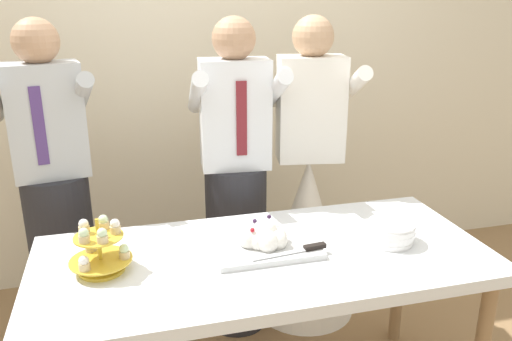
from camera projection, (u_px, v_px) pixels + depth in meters
The scene contains 8 objects.
rear_wall at pixel (200, 47), 3.16m from camera, with size 5.20×0.10×2.90m, color beige.
dessert_table at pixel (264, 270), 2.09m from camera, with size 1.80×0.80×0.78m.
cupcake_stand at pixel (100, 249), 1.91m from camera, with size 0.23×0.23×0.21m.
main_cake_tray at pixel (263, 239), 2.09m from camera, with size 0.44×0.31×0.12m.
plate_stack at pixel (391, 233), 2.15m from camera, with size 0.20×0.20×0.09m.
person_groom at pixel (236, 198), 2.71m from camera, with size 0.50×0.52×1.66m.
person_bride at pixel (307, 217), 2.88m from camera, with size 0.57×0.56×1.66m.
person_guest at pixel (57, 208), 2.57m from camera, with size 0.54×0.56×1.66m.
Camera 1 is at (-0.51, -1.78, 1.75)m, focal length 36.50 mm.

